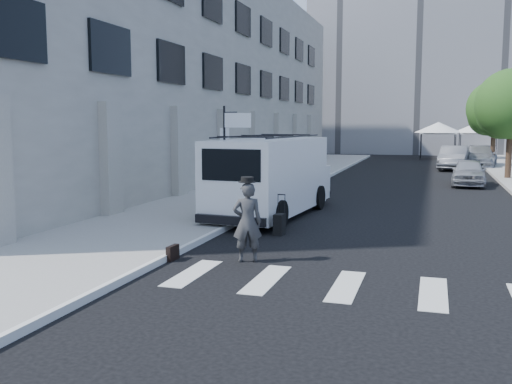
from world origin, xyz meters
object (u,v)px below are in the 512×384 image
Objects in this scene: briefcase at (173,253)px; suitcase at (279,224)px; cargo_van at (272,176)px; parked_car_b at (454,158)px; parked_car_c at (480,157)px; businessman at (247,222)px; parked_car_a at (469,172)px.

briefcase is 3.92m from suitcase.
briefcase is 6.93m from cargo_van.
parked_car_b is 0.91× the size of parked_car_c.
suitcase is at bearing 69.17° from briefcase.
parked_car_c is at bearing 76.02° from cargo_van.
parked_car_b is at bearing 80.75° from suitcase.
businessman is 6.58m from cargo_van.
parked_car_c is at bearing -123.93° from businessman.
businessman reaches higher than parked_car_c.
parked_car_c is at bearing 78.30° from suitcase.
parked_car_a is (6.89, 11.82, -0.66)m from cargo_van.
businessman is 4.10× the size of briefcase.
parked_car_c is (8.28, 24.57, -0.56)m from cargo_van.
parked_car_b reaches higher than parked_car_c.
parked_car_a is (5.75, 15.04, 0.37)m from suitcase.
briefcase is 0.39× the size of suitcase.
parked_car_a is at bearing 71.19° from briefcase.
parked_car_c is at bearing 61.62° from parked_car_b.
businessman is 1.86m from briefcase.
briefcase is at bearing -97.65° from parked_car_c.
briefcase is 32.58m from parked_car_c.
parked_car_a is at bearing -128.30° from businessman.
parked_car_c is (7.03, 31.01, -0.13)m from businessman.
parked_car_a is (5.63, 18.26, -0.23)m from businessman.
businessman reaches higher than parked_car_a.
parked_car_b is (-0.41, 10.17, 0.12)m from parked_car_a.
parked_car_a is at bearing 64.41° from cargo_van.
briefcase is at bearing -110.72° from suitcase.
cargo_van is (0.42, 6.82, 1.16)m from briefcase.
cargo_van reaches higher than businessman.
businessman reaches higher than suitcase.
businessman is 31.80m from parked_car_c.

